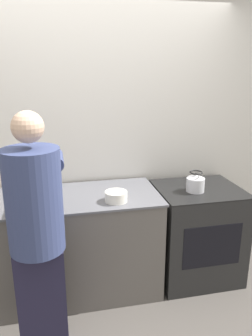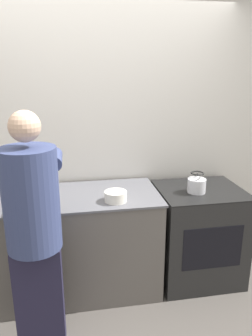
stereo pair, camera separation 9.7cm
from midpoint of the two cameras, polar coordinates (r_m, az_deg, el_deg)
The scene contains 9 objects.
ground_plane at distance 3.00m, azimuth -3.57°, elevation -23.32°, with size 12.00×12.00×0.00m, color #4C4742.
wall_back at distance 3.09m, azimuth -6.14°, elevation 4.99°, with size 8.00×0.05×2.60m.
counter at distance 2.99m, azimuth -12.53°, elevation -13.13°, with size 1.74×0.70×0.91m.
oven at distance 3.22m, azimuth 11.25°, elevation -10.94°, with size 0.76×0.66×0.89m.
person at distance 2.25m, azimuth -16.46°, elevation -10.62°, with size 0.40×0.64×1.70m.
cutting_board at distance 2.66m, azimuth -16.36°, elevation -6.30°, with size 0.32×0.19×0.02m.
knife at distance 2.64m, azimuth -15.57°, elevation -6.10°, with size 0.19×0.09×0.01m.
kettle at distance 2.94m, azimuth 11.08°, elevation -2.60°, with size 0.16×0.16×0.18m.
bowl_mixing at distance 2.64m, azimuth -2.79°, elevation -4.98°, with size 0.18×0.18×0.08m.
Camera 1 is at (-0.37, -2.25, 1.94)m, focal length 35.00 mm.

